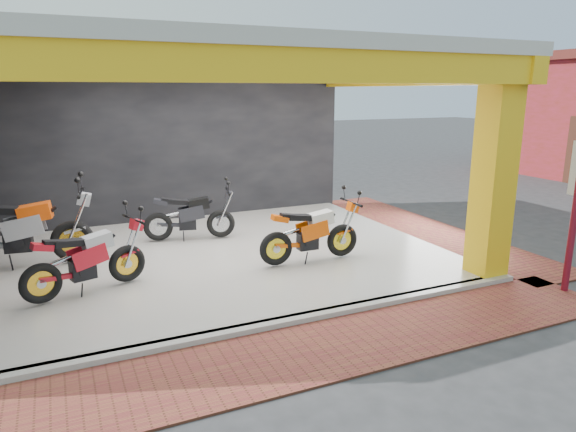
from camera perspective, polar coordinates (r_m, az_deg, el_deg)
name	(u,v)px	position (r m, az deg, el deg)	size (l,w,h in m)	color
ground	(256,298)	(7.77, -3.52, -9.08)	(80.00, 80.00, 0.00)	#2D2D30
showroom_floor	(217,256)	(9.53, -7.86, -4.47)	(8.00, 6.00, 0.10)	beige
showroom_ceiling	(210,54)	(9.08, -8.62, 17.34)	(8.40, 6.40, 0.20)	beige
back_wall	(175,147)	(12.13, -12.39, 7.49)	(8.20, 0.20, 3.50)	black
corner_column	(494,173)	(8.74, 21.92, 4.47)	(0.50, 0.50, 3.50)	yellow
header_beam_front	(283,65)	(6.24, -0.55, 16.40)	(8.40, 0.30, 0.40)	yellow
header_beam_right	(405,76)	(10.88, 12.88, 14.96)	(0.30, 6.40, 0.40)	yellow
floor_kerb	(284,322)	(6.89, -0.42, -11.72)	(8.00, 0.20, 0.10)	beige
paver_front	(311,351)	(6.28, 2.58, -14.80)	(9.00, 1.40, 0.03)	brown
paver_right	(427,230)	(11.76, 15.14, -1.47)	(1.40, 7.00, 0.03)	brown
signpost	(576,205)	(8.68, 29.35, 1.07)	(0.10, 0.35, 2.50)	maroon
moto_hero	(342,225)	(9.13, 6.07, -0.97)	(1.96, 0.73, 1.20)	#EB5409
moto_row_a	(126,246)	(8.26, -17.58, -3.19)	(1.95, 0.72, 1.19)	#B61320
moto_row_b	(220,210)	(10.35, -7.52, 0.63)	(1.89, 0.70, 1.16)	black
moto_row_c	(71,221)	(9.51, -22.98, -0.55)	(2.42, 0.90, 1.48)	#98999F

